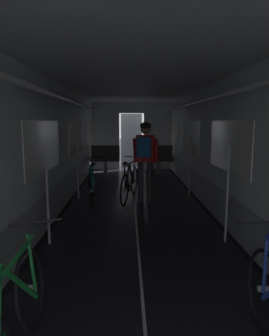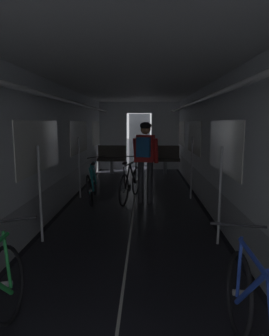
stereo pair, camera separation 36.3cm
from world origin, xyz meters
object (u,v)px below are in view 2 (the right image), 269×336
Objects in this scene: bicycle_blue at (260,330)px; bicycle_teal at (92,184)px; bench_seat_far_right at (165,157)px; bicycle_black_in_aisle at (130,183)px; person_cyclist_aisle at (145,154)px; bench_seat_far_left at (112,157)px.

bicycle_teal is at bearing 112.35° from bicycle_blue.
bench_seat_far_right reaches higher than bicycle_black_in_aisle.
bicycle_teal is 0.85m from bicycle_black_in_aisle.
person_cyclist_aisle reaches higher than bicycle_blue.
bench_seat_far_left is 4.01m from person_cyclist_aisle.
bench_seat_far_left is 0.57× the size of person_cyclist_aisle.
bench_seat_far_left is at bearing 106.46° from person_cyclist_aisle.
bicycle_blue is (1.88, -8.31, -0.18)m from bench_seat_far_left.
person_cyclist_aisle is 0.81m from bicycle_black_in_aisle.
bicycle_black_in_aisle is (-1.08, 4.76, 0.00)m from bicycle_blue.
bicycle_blue is at bearing -77.23° from bench_seat_far_left.
person_cyclist_aisle is (-0.75, 4.49, 0.69)m from bicycle_blue.
person_cyclist_aisle is at bearing -9.91° from bicycle_teal.
bicycle_teal is 5.08m from bicycle_blue.
bench_seat_far_left is 1.80m from bench_seat_far_right.
bicycle_blue is 1.02× the size of bicycle_black_in_aisle.
bench_seat_far_right is 0.57× the size of person_cyclist_aisle.
bicycle_black_in_aisle is at bearing 102.81° from bicycle_blue.
bench_seat_far_left reaches higher than bicycle_black_in_aisle.
bicycle_black_in_aisle is (0.80, -3.55, -0.18)m from bench_seat_far_left.
bicycle_black_in_aisle is at bearing -105.71° from bench_seat_far_right.
bench_seat_far_right is at bearing 80.02° from person_cyclist_aisle.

